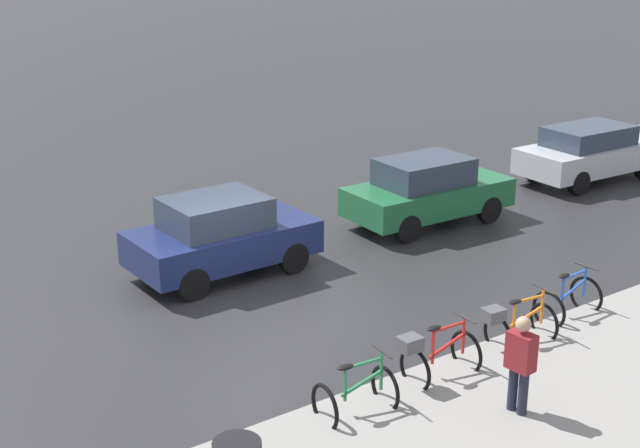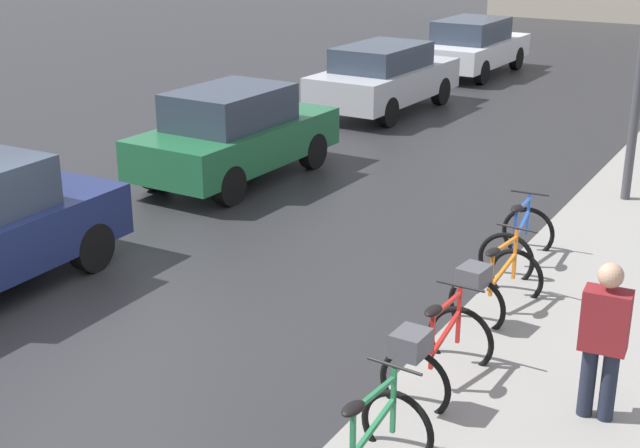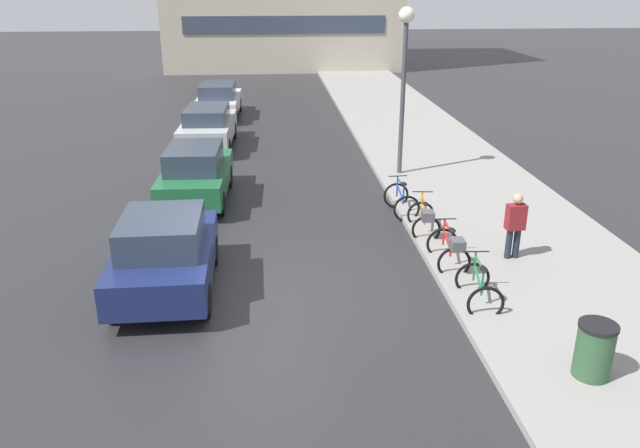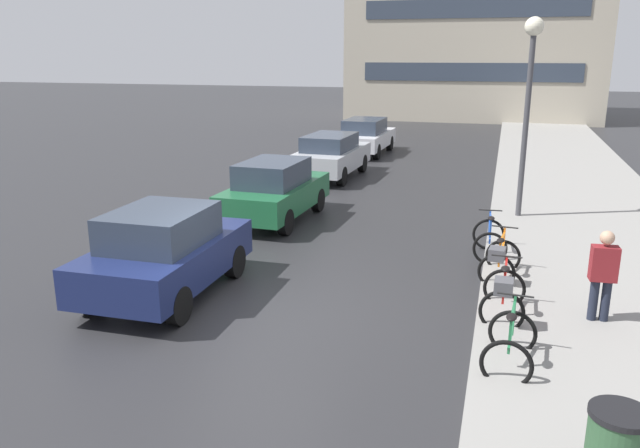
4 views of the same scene
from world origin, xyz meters
The scene contains 13 objects.
ground_plane centered at (0.00, 0.00, 0.00)m, with size 140.00×140.00×0.00m, color #28282B.
sidewalk_kerb centered at (6.00, 10.00, 0.07)m, with size 4.80×60.00×0.14m, color gray.
bicycle_nearest centered at (4.11, -0.82, 0.39)m, with size 0.77×1.14×0.97m.
bicycle_second centered at (3.99, 0.77, 0.50)m, with size 0.74×1.37×0.99m.
bicycle_third centered at (3.90, 2.65, 0.47)m, with size 0.80×1.37×0.99m.
bicycle_farthest centered at (3.67, 4.27, 0.39)m, with size 0.77×1.18×0.95m.
car_navy centered at (-1.87, 0.37, 0.81)m, with size 1.90×3.73×1.62m.
car_green centered at (-1.82, 5.83, 0.80)m, with size 1.84×4.02×1.59m.
car_silver centered at (-1.99, 11.92, 0.79)m, with size 1.93×4.34×1.52m.
car_white centered at (-1.99, 17.43, 0.78)m, with size 1.91×4.32×1.52m.
pedestrian centered at (5.46, 1.04, 0.91)m, with size 0.42×0.27×1.62m.
streetlamp centered at (4.31, 7.62, 3.66)m, with size 0.46×0.46×5.11m.
trash_bin centered at (5.06, -3.32, 0.52)m, with size 0.59×0.59×1.04m.
Camera 3 is at (0.25, -11.03, 5.82)m, focal length 35.00 mm.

